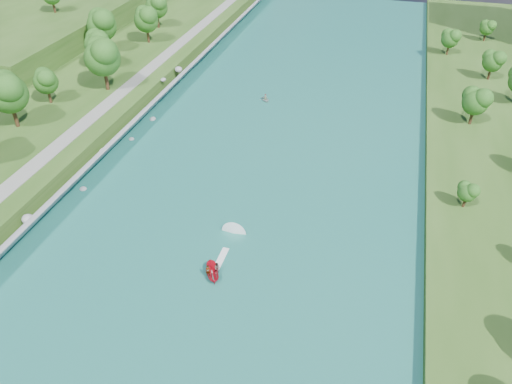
% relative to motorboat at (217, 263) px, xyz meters
% --- Properties ---
extents(ground, '(260.00, 260.00, 0.00)m').
position_rel_motorboat_xyz_m(ground, '(-1.49, -2.14, -0.70)').
color(ground, '#2D5119').
rests_on(ground, ground).
extents(river_water, '(55.00, 240.00, 0.10)m').
position_rel_motorboat_xyz_m(river_water, '(-1.49, 17.86, -0.65)').
color(river_water, '#185D52').
rests_on(river_water, ground).
extents(ridge_west, '(60.00, 120.00, 9.00)m').
position_rel_motorboat_xyz_m(ridge_west, '(-83.99, 92.86, 3.80)').
color(ridge_west, '#2D5119').
rests_on(ridge_west, ground).
extents(riprap_bank, '(4.29, 236.00, 4.23)m').
position_rel_motorboat_xyz_m(riprap_bank, '(-27.36, 17.02, 1.12)').
color(riprap_bank, slate).
rests_on(riprap_bank, ground).
extents(riverside_path, '(3.00, 200.00, 0.10)m').
position_rel_motorboat_xyz_m(riverside_path, '(-33.99, 17.86, 2.85)').
color(riverside_path, gray).
rests_on(riverside_path, berm_west).
extents(motorboat, '(3.60, 18.78, 2.05)m').
position_rel_motorboat_xyz_m(motorboat, '(0.00, 0.00, 0.00)').
color(motorboat, red).
rests_on(motorboat, river_water).
extents(raft, '(3.13, 3.22, 1.49)m').
position_rel_motorboat_xyz_m(raft, '(-6.78, 49.97, -0.27)').
color(raft, '#909498').
rests_on(raft, river_water).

